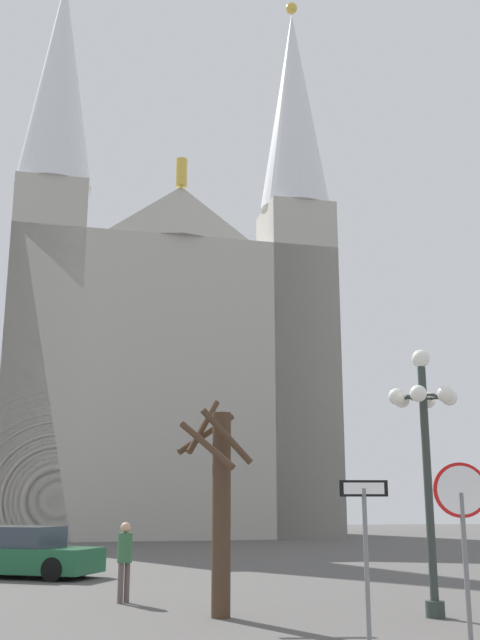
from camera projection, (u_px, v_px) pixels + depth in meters
cathedral at (169, 351)px, 47.21m from camera, size 20.60×13.21×35.95m
stop_sign at (462, 513)px, 11.84m from camera, size 0.86×0.18×2.73m
one_way_arrow_sign at (366, 542)px, 10.81m from camera, size 0.72×0.08×2.43m
street_lamp at (425, 436)px, 14.76m from camera, size 1.43×1.28×5.11m
bare_tree at (220, 500)px, 14.46m from camera, size 1.45×1.76×4.16m
parked_car_near_green at (18, 553)px, 21.44m from camera, size 4.89×3.48×1.41m
pedestrian_walking at (125, 554)px, 16.17m from camera, size 0.32×0.32×1.67m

